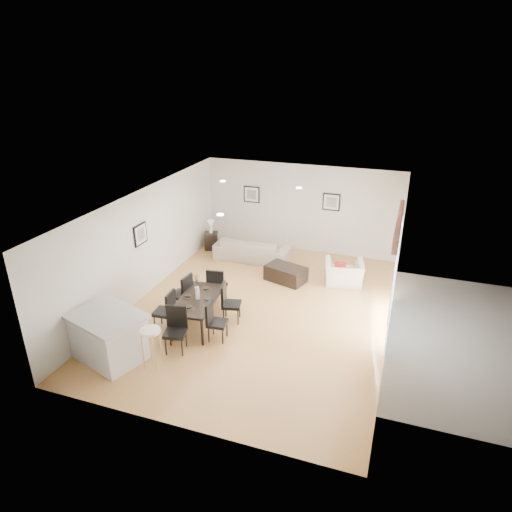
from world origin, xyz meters
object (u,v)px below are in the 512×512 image
(armchair, at_px, (344,273))
(kitchen_island, at_px, (109,336))
(dining_table, at_px, (198,301))
(bar_stool, at_px, (151,335))
(coffee_table, at_px, (286,274))
(dining_chair_head, at_px, (176,326))
(side_table, at_px, (211,241))
(dining_chair_efar, at_px, (228,301))
(dining_chair_foot, at_px, (216,285))
(dining_chair_wfar, at_px, (184,292))
(sofa, at_px, (252,249))
(dining_chair_enear, at_px, (214,319))
(dining_chair_wnear, at_px, (167,309))

(armchair, relative_size, kitchen_island, 0.59)
(dining_table, height_order, bar_stool, bar_stool)
(coffee_table, bearing_deg, dining_chair_head, -91.38)
(dining_chair_head, relative_size, side_table, 1.79)
(dining_table, distance_m, dining_chair_efar, 0.69)
(dining_chair_foot, bearing_deg, dining_chair_efar, 123.49)
(dining_chair_efar, height_order, bar_stool, dining_chair_efar)
(dining_chair_foot, height_order, bar_stool, dining_chair_foot)
(armchair, bearing_deg, coffee_table, 0.73)
(dining_chair_head, distance_m, kitchen_island, 1.33)
(dining_chair_wfar, distance_m, dining_chair_efar, 1.12)
(side_table, bearing_deg, dining_chair_head, -73.35)
(sofa, height_order, coffee_table, sofa)
(dining_chair_efar, xyz_separation_m, dining_chair_head, (-0.58, -1.37, 0.02))
(sofa, distance_m, dining_chair_head, 4.83)
(dining_chair_enear, xyz_separation_m, dining_chair_head, (-0.59, -0.58, 0.04))
(coffee_table, bearing_deg, dining_chair_efar, -88.81)
(dining_chair_head, height_order, coffee_table, dining_chair_head)
(dining_chair_head, xyz_separation_m, bar_stool, (-0.15, -0.70, 0.20))
(dining_chair_wfar, bearing_deg, dining_chair_foot, 141.48)
(dining_chair_wnear, distance_m, bar_stool, 1.37)
(dining_chair_enear, height_order, bar_stool, dining_chair_enear)
(dining_chair_wfar, relative_size, bar_stool, 1.14)
(armchair, height_order, dining_chair_enear, dining_chair_enear)
(dining_chair_head, distance_m, side_table, 5.41)
(sofa, relative_size, dining_table, 1.32)
(dining_chair_enear, relative_size, dining_chair_foot, 0.93)
(sofa, distance_m, dining_chair_enear, 4.29)
(dining_chair_wfar, bearing_deg, dining_chair_efar, 94.69)
(dining_chair_efar, height_order, dining_chair_foot, dining_chair_foot)
(dining_table, relative_size, dining_chair_enear, 1.91)
(dining_chair_wfar, distance_m, bar_stool, 2.13)
(coffee_table, bearing_deg, side_table, 170.87)
(coffee_table, distance_m, bar_stool, 4.72)
(dining_chair_wnear, bearing_deg, side_table, -171.41)
(sofa, relative_size, dining_chair_enear, 2.53)
(dining_table, height_order, kitchen_island, kitchen_island)
(dining_chair_foot, bearing_deg, coffee_table, -133.72)
(sofa, height_order, kitchen_island, kitchen_island)
(sofa, height_order, dining_chair_head, dining_chair_head)
(armchair, relative_size, dining_table, 0.59)
(dining_table, bearing_deg, armchair, 42.17)
(kitchen_island, bearing_deg, armchair, 68.42)
(armchair, bearing_deg, sofa, -25.85)
(kitchen_island, bearing_deg, dining_chair_foot, 84.35)
(dining_chair_head, bearing_deg, dining_chair_enear, 31.56)
(sofa, distance_m, dining_chair_wfar, 3.48)
(kitchen_island, height_order, bar_stool, kitchen_island)
(dining_chair_wnear, distance_m, coffee_table, 3.67)
(dining_table, height_order, dining_chair_head, dining_chair_head)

